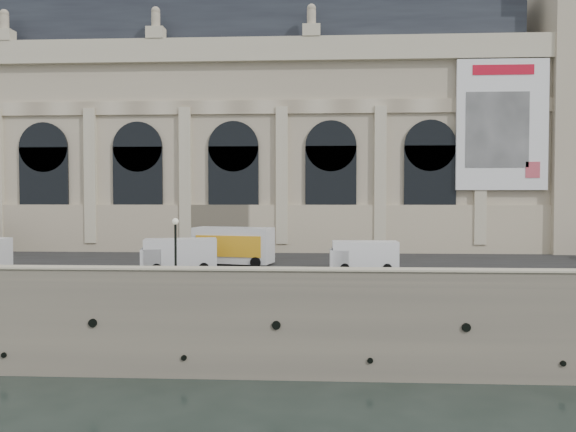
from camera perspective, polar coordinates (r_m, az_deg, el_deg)
name	(u,v)px	position (r m, az deg, el deg)	size (l,w,h in m)	color
ground	(245,380)	(37.80, -4.34, -16.28)	(260.00, 260.00, 0.00)	black
quay	(281,266)	(71.30, -0.76, -5.13)	(160.00, 70.00, 6.00)	gray
street	(265,262)	(50.15, -2.32, -4.67)	(160.00, 24.00, 0.06)	#2D2D2D
parapet	(246,277)	(36.86, -4.25, -6.17)	(160.00, 1.40, 1.21)	gray
museum	(228,130)	(67.75, -6.11, 8.66)	(69.00, 18.70, 29.10)	#C2B295
van_b	(176,255)	(44.59, -11.32, -3.89)	(6.08, 3.34, 2.56)	silver
van_c	(361,256)	(44.38, 7.39, -4.03)	(5.29, 2.24, 2.35)	white
box_truck	(228,246)	(48.21, -6.08, -3.06)	(8.30, 4.20, 3.20)	silver
lamp_right	(176,250)	(38.95, -11.35, -3.45)	(0.45, 0.45, 4.38)	black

